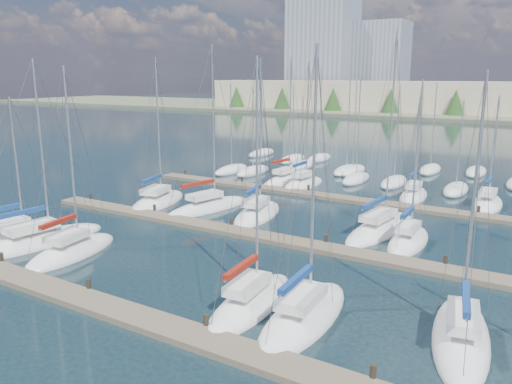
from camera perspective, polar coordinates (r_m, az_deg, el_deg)
The scene contains 21 objects.
ground at distance 76.89m, azimuth 18.09°, elevation 3.79°, with size 400.00×400.00×0.00m, color #192B32.
dock_near at distance 26.09m, azimuth -14.16°, elevation -13.48°, with size 44.00×1.93×1.10m.
dock_mid at distance 36.43m, azimuth 1.65°, elevation -5.28°, with size 44.00×1.93×1.10m.
dock_far at distance 48.64m, azimuth 9.82°, elevation -0.73°, with size 44.00×1.93×1.10m.
sailboat_e at distance 25.31m, azimuth 5.55°, elevation -13.92°, with size 3.26×8.88×13.84m.
sailboat_j at distance 42.53m, azimuth 0.17°, elevation -2.51°, with size 4.43×8.63×13.80m.
sailboat_k at distance 39.75m, azimuth 14.03°, elevation -4.05°, with size 3.97×10.73×15.58m.
sailboat_p at distance 51.16m, azimuth 17.54°, elevation -0.43°, with size 2.75×7.11×12.10m.
sailboat_b at distance 38.91m, azimuth -23.53°, elevation -5.17°, with size 4.30×10.32×13.56m.
sailboat_h at distance 47.68m, azimuth -11.13°, elevation -1.04°, with size 5.19×8.92×14.00m.
sailboat_n at distance 56.21m, azimuth 3.44°, elevation 1.36°, with size 3.36×8.17×14.33m.
sailboat_f at distance 25.24m, azimuth 22.37°, elevation -15.02°, with size 3.95×9.15×12.68m.
sailboat_i at distance 44.88m, azimuth -5.45°, elevation -1.72°, with size 4.58×9.63×15.00m.
sailboat_c at distance 35.87m, azimuth -20.28°, elevation -6.38°, with size 4.06×8.13×13.04m.
sailboat_o at distance 54.41m, azimuth 5.44°, elevation 0.93°, with size 2.83×7.43×13.90m.
sailboat_q at distance 50.54m, azimuth 24.91°, elevation -1.24°, with size 2.70×7.25×10.70m.
sailboat_a at distance 40.45m, azimuth -25.75°, elevation -4.70°, with size 3.10×7.71×10.99m.
sailboat_d at distance 26.52m, azimuth -0.57°, elevation -12.52°, with size 3.15×8.31×13.36m.
sailboat_l at distance 37.27m, azimuth 17.01°, elevation -5.40°, with size 2.49×7.21×11.14m.
distant_boats at distance 62.70m, azimuth 10.77°, elevation 2.48°, with size 36.93×20.75×13.30m.
shoreline at distance 166.68m, azimuth 21.11°, elevation 10.86°, with size 400.00×60.00×38.00m.
Camera 1 is at (17.00, -14.07, 11.69)m, focal length 35.00 mm.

